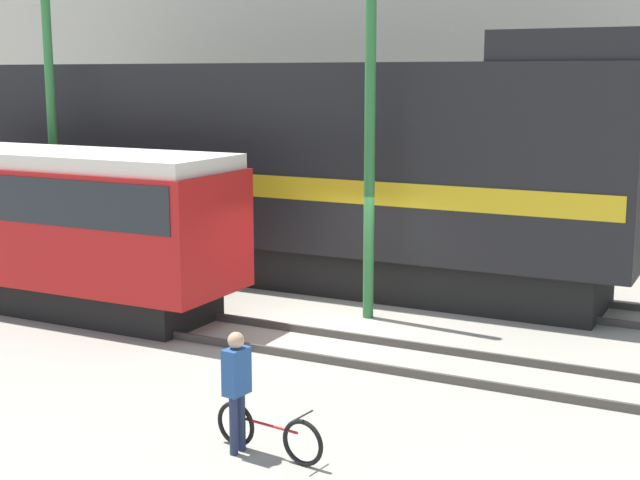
% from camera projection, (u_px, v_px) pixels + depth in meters
% --- Properties ---
extents(ground_plane, '(120.00, 120.00, 0.00)m').
position_uv_depth(ground_plane, '(333.00, 328.00, 17.50)').
color(ground_plane, '#9E998C').
extents(track_near, '(60.00, 1.50, 0.14)m').
position_uv_depth(track_near, '(303.00, 342.00, 16.36)').
color(track_near, '#47423D').
rests_on(track_near, ground).
extents(track_far, '(60.00, 1.50, 0.14)m').
position_uv_depth(track_far, '(398.00, 289.00, 20.44)').
color(track_far, '#47423D').
rests_on(track_far, ground).
extents(building_backdrop, '(44.11, 6.00, 12.13)m').
position_uv_depth(building_backdrop, '(516.00, 37.00, 27.55)').
color(building_backdrop, beige).
rests_on(building_backdrop, ground).
extents(freight_locomotive, '(17.67, 3.04, 5.76)m').
position_uv_depth(freight_locomotive, '(268.00, 167.00, 21.50)').
color(freight_locomotive, black).
rests_on(freight_locomotive, ground).
extents(streetcar, '(9.69, 2.54, 3.37)m').
position_uv_depth(streetcar, '(29.00, 216.00, 18.99)').
color(streetcar, black).
rests_on(streetcar, ground).
extents(bicycle, '(1.71, 0.44, 0.68)m').
position_uv_depth(bicycle, '(268.00, 433.00, 11.60)').
color(bicycle, black).
rests_on(bicycle, ground).
extents(person, '(0.26, 0.38, 1.65)m').
position_uv_depth(person, '(237.00, 380.00, 11.57)').
color(person, '#232D4C').
rests_on(person, ground).
extents(utility_pole_left, '(0.22, 0.22, 8.16)m').
position_uv_depth(utility_pole_left, '(51.00, 110.00, 21.28)').
color(utility_pole_left, '#2D7238').
rests_on(utility_pole_left, ground).
extents(utility_pole_center, '(0.22, 0.22, 7.50)m').
position_uv_depth(utility_pole_center, '(370.00, 134.00, 17.60)').
color(utility_pole_center, '#2D7238').
rests_on(utility_pole_center, ground).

